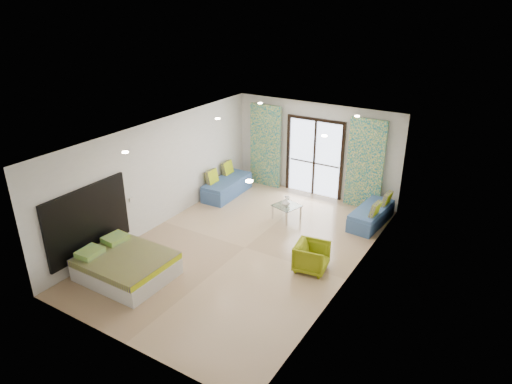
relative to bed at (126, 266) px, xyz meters
The scene contains 24 objects.
floor 2.73m from the bed, 57.18° to the left, with size 5.00×7.50×0.01m, color #A38361, non-canonical shape.
ceiling 3.65m from the bed, 57.18° to the left, with size 5.00×7.50×0.01m, color silver, non-canonical shape.
wall_back 6.31m from the bed, 76.27° to the left, with size 5.00×0.01×2.70m, color silver, non-canonical shape.
wall_front 2.35m from the bed, 44.79° to the right, with size 5.00×0.01×2.70m, color silver, non-canonical shape.
wall_left 2.73m from the bed, 114.16° to the left, with size 0.01×7.50×2.70m, color silver, non-canonical shape.
wall_right 4.71m from the bed, 29.91° to the left, with size 0.01×7.50×2.70m, color silver, non-canonical shape.
balcony_door 6.27m from the bed, 76.21° to the left, with size 1.76×0.08×2.28m.
balcony_rail 6.23m from the bed, 76.23° to the left, with size 1.52×0.03×0.04m, color #595451.
curtain_left 5.94m from the bed, 90.74° to the left, with size 1.00×0.10×2.50m, color white.
curtain_right 6.67m from the bed, 62.69° to the left, with size 1.00×0.10×2.50m, color white.
downlight_a 2.43m from the bed, 75.41° to the left, with size 0.12×0.12×0.02m, color #FFE0B2.
downlight_b 3.76m from the bed, ahead, with size 0.12×0.12×0.02m, color #FFE0B2.
downlight_c 4.08m from the bed, 88.70° to the left, with size 0.12×0.12×0.02m, color #FFE0B2.
downlight_d 4.99m from the bed, 48.82° to the left, with size 0.12×0.12×0.02m, color #FFE0B2.
downlight_e 5.81m from the bed, 89.19° to the left, with size 0.12×0.12×0.02m, color #FFE0B2.
downlight_f 6.48m from the bed, 61.46° to the left, with size 0.12×0.12×0.02m, color #FFE0B2.
headboard 1.26m from the bed, behind, with size 0.06×2.10×1.50m, color black.
switch_plate 1.78m from the bed, 128.53° to the left, with size 0.02×0.10×0.10m, color silver.
bed is the anchor object (origin of this frame).
daybed_left 4.64m from the bed, 97.95° to the left, with size 0.76×1.79×0.87m.
daybed_right 6.16m from the bed, 54.36° to the left, with size 0.76×1.67×0.80m.
coffee_table 4.41m from the bed, 68.62° to the left, with size 0.74×0.74×0.69m.
vase 4.36m from the bed, 68.31° to the left, with size 0.21×0.22×0.21m, color white.
armchair 3.90m from the bed, 35.27° to the left, with size 0.67×0.62×0.68m, color olive.
Camera 1 is at (5.05, -7.75, 5.44)m, focal length 32.00 mm.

